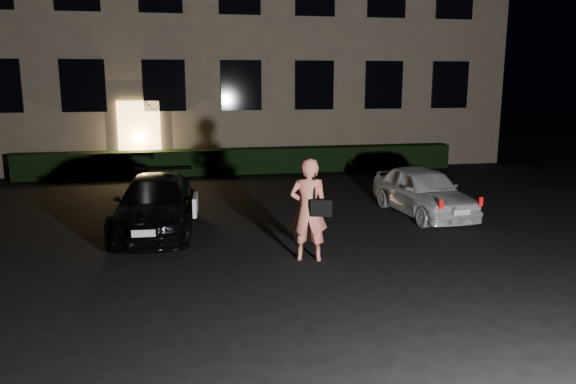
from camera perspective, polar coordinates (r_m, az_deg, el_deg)
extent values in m
plane|color=black|center=(9.58, 3.03, -8.35)|extent=(80.00, 80.00, 0.00)
cube|color=#706050|center=(23.99, -6.05, 18.02)|extent=(20.00, 8.00, 12.00)
cube|color=#E3AA5E|center=(19.81, -14.84, 5.32)|extent=(1.40, 0.10, 2.50)
cube|color=black|center=(19.89, -20.07, 10.09)|extent=(1.40, 0.10, 1.70)
cube|color=black|center=(19.67, -12.45, 10.50)|extent=(1.40, 0.10, 1.70)
cube|color=black|center=(19.80, -4.77, 10.73)|extent=(1.40, 0.10, 1.70)
cube|color=black|center=(20.26, 2.68, 10.78)|extent=(1.40, 0.10, 1.70)
cube|color=black|center=(21.03, 9.70, 10.66)|extent=(1.40, 0.10, 1.70)
cube|color=black|center=(22.08, 16.13, 10.41)|extent=(1.40, 0.10, 1.70)
cube|color=black|center=(19.56, -4.50, 3.16)|extent=(15.00, 0.70, 0.85)
imported|color=black|center=(12.43, -13.26, -1.22)|extent=(1.92, 4.10, 1.16)
cube|color=white|center=(11.61, -9.40, -1.26)|extent=(0.14, 0.83, 0.39)
cube|color=silver|center=(10.46, -14.47, -4.09)|extent=(0.42, 0.07, 0.13)
imported|color=silver|center=(13.90, 13.57, 0.10)|extent=(1.64, 3.51, 1.16)
cube|color=red|center=(12.27, 15.29, -1.22)|extent=(0.07, 0.05, 0.19)
cube|color=red|center=(12.79, 19.02, -0.94)|extent=(0.07, 0.05, 0.19)
cube|color=silver|center=(12.53, 17.25, -1.98)|extent=(0.39, 0.07, 0.11)
imported|color=#E37861|center=(10.07, 2.09, -1.79)|extent=(0.78, 0.62, 1.88)
cube|color=black|center=(9.92, 3.41, -1.59)|extent=(0.41, 0.27, 0.30)
cube|color=black|center=(9.88, 2.71, 0.87)|extent=(0.06, 0.07, 0.58)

